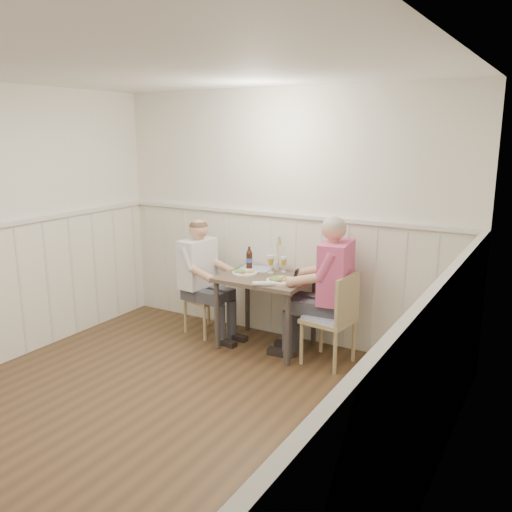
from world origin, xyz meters
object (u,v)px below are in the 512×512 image
(man_in_pink, at_px, (330,300))
(beer_bottle, at_px, (249,259))
(dining_table, at_px, (266,286))
(chair_right, at_px, (334,316))
(chair_left, at_px, (203,293))
(grass_vase, at_px, (277,254))
(diner_cream, at_px, (201,286))

(man_in_pink, distance_m, beer_bottle, 1.03)
(dining_table, relative_size, chair_right, 1.00)
(chair_left, height_order, grass_vase, grass_vase)
(chair_right, bearing_deg, man_in_pink, 130.69)
(man_in_pink, bearing_deg, chair_right, -49.31)
(dining_table, height_order, diner_cream, diner_cream)
(diner_cream, distance_m, grass_vase, 0.90)
(man_in_pink, distance_m, grass_vase, 0.83)
(dining_table, distance_m, beer_bottle, 0.41)
(chair_right, distance_m, chair_left, 1.57)
(diner_cream, relative_size, grass_vase, 3.45)
(chair_right, relative_size, man_in_pink, 0.62)
(dining_table, height_order, chair_left, chair_left)
(chair_right, distance_m, man_in_pink, 0.16)
(beer_bottle, height_order, grass_vase, grass_vase)
(chair_right, bearing_deg, dining_table, 175.81)
(chair_left, xyz_separation_m, beer_bottle, (0.50, 0.15, 0.41))
(dining_table, bearing_deg, chair_right, -4.19)
(dining_table, bearing_deg, grass_vase, 96.97)
(diner_cream, bearing_deg, chair_right, -0.33)
(man_in_pink, xyz_separation_m, beer_bottle, (-0.99, 0.15, 0.25))
(dining_table, relative_size, chair_left, 1.10)
(beer_bottle, distance_m, grass_vase, 0.30)
(dining_table, xyz_separation_m, diner_cream, (-0.78, -0.05, -0.11))
(man_in_pink, bearing_deg, grass_vase, 159.53)
(chair_right, relative_size, grass_vase, 2.39)
(diner_cream, xyz_separation_m, grass_vase, (0.74, 0.35, 0.38))
(dining_table, xyz_separation_m, chair_right, (0.76, -0.06, -0.16))
(chair_left, relative_size, man_in_pink, 0.57)
(chair_left, bearing_deg, man_in_pink, -0.06)
(dining_table, relative_size, grass_vase, 2.40)
(chair_left, height_order, diner_cream, diner_cream)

